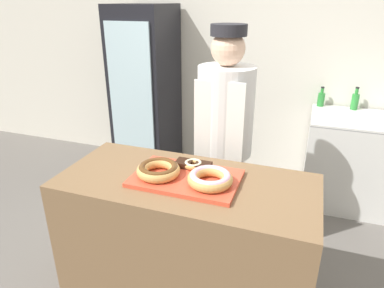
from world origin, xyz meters
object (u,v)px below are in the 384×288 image
at_px(donut_mini_center, 193,164).
at_px(bottle_green_b, 355,101).
at_px(serving_tray, 186,178).
at_px(baker_person, 224,143).
at_px(brownie_back_left, 184,163).
at_px(chest_freezer, 360,162).
at_px(donut_chocolate_glaze, 158,169).
at_px(beverage_fridge, 146,94).
at_px(donut_light_glaze, 210,178).
at_px(bottle_green, 321,99).
at_px(brownie_back_right, 203,166).

relative_size(donut_mini_center, bottle_green_b, 0.52).
bearing_deg(serving_tray, baker_person, 85.65).
relative_size(serving_tray, brownie_back_left, 6.40).
bearing_deg(chest_freezer, donut_chocolate_glaze, -125.89).
xyz_separation_m(baker_person, beverage_fridge, (-1.16, 1.07, 0.01)).
distance_m(serving_tray, brownie_back_left, 0.14).
height_order(donut_light_glaze, donut_mini_center, donut_light_glaze).
bearing_deg(brownie_back_left, baker_person, 78.51).
bearing_deg(brownie_back_left, chest_freezer, 53.58).
bearing_deg(baker_person, donut_chocolate_glaze, -106.07).
height_order(donut_mini_center, bottle_green, bottle_green).
bearing_deg(donut_mini_center, chest_freezer, 54.96).
height_order(brownie_back_right, bottle_green_b, bottle_green_b).
distance_m(donut_light_glaze, baker_person, 0.71).
distance_m(brownie_back_right, baker_person, 0.54).
bearing_deg(donut_chocolate_glaze, brownie_back_left, 60.02).
xyz_separation_m(serving_tray, brownie_back_right, (0.06, 0.12, 0.03)).
distance_m(donut_light_glaze, brownie_back_right, 0.18).
distance_m(donut_mini_center, baker_person, 0.55).
distance_m(donut_mini_center, chest_freezer, 2.04).
xyz_separation_m(donut_chocolate_glaze, donut_light_glaze, (0.30, 0.00, 0.00)).
height_order(brownie_back_right, beverage_fridge, beverage_fridge).
xyz_separation_m(brownie_back_right, baker_person, (-0.01, 0.54, -0.07)).
bearing_deg(serving_tray, brownie_back_left, 116.14).
height_order(donut_mini_center, chest_freezer, donut_mini_center).
height_order(serving_tray, bottle_green, bottle_green).
bearing_deg(chest_freezer, donut_light_glaze, -118.97).
xyz_separation_m(donut_mini_center, chest_freezer, (1.13, 1.61, -0.54)).
relative_size(beverage_fridge, bottle_green, 9.35).
distance_m(baker_person, bottle_green, 1.50).
bearing_deg(serving_tray, donut_chocolate_glaze, -166.02).
xyz_separation_m(serving_tray, beverage_fridge, (-1.11, 1.73, -0.04)).
distance_m(donut_mini_center, brownie_back_right, 0.06).
distance_m(donut_chocolate_glaze, bottle_green_b, 2.35).
bearing_deg(beverage_fridge, donut_mini_center, -55.32).
xyz_separation_m(serving_tray, donut_light_glaze, (0.15, -0.04, 0.05)).
bearing_deg(serving_tray, donut_light_glaze, -13.98).
bearing_deg(brownie_back_left, serving_tray, -63.86).
distance_m(donut_light_glaze, bottle_green, 2.12).
height_order(donut_light_glaze, bottle_green_b, bottle_green_b).
bearing_deg(serving_tray, brownie_back_right, 63.86).
relative_size(donut_mini_center, beverage_fridge, 0.06).
distance_m(chest_freezer, bottle_green_b, 0.60).
bearing_deg(donut_light_glaze, bottle_green, 74.86).
bearing_deg(chest_freezer, bottle_green, 146.99).
bearing_deg(bottle_green, donut_mini_center, -110.45).
bearing_deg(baker_person, donut_mini_center, -95.32).
distance_m(baker_person, chest_freezer, 1.59).
xyz_separation_m(donut_light_glaze, bottle_green, (0.55, 2.05, -0.05)).
bearing_deg(baker_person, bottle_green, 64.16).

